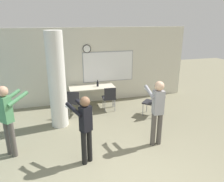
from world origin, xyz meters
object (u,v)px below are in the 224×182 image
Objects in this scene: bottle_on_table at (98,84)px; chair_table_right at (109,97)px; chair_mid_room at (153,101)px; chair_table_left at (75,101)px; person_playing_front at (85,125)px; folding_table at (92,88)px; person_playing_side at (157,108)px; person_watching_back at (8,116)px.

bottle_on_table is 0.27× the size of chair_table_right.
chair_table_left is (-2.46, 0.72, 0.00)m from chair_mid_room.
folding_table is at bearing 76.65° from person_playing_front.
folding_table is at bearing 142.25° from chair_mid_room.
folding_table is at bearing 42.32° from chair_table_left.
chair_table_right is 2.52m from person_playing_side.
person_playing_front is at bearing -24.98° from person_watching_back.
person_watching_back is at bearing -146.66° from chair_table_right.
chair_table_left and chair_table_right have the same top height.
chair_table_left is 0.52× the size of person_playing_side.
chair_mid_room is at bearing -16.35° from chair_table_left.
chair_table_right is at bearing 33.34° from person_watching_back.
bottle_on_table is 3.10m from person_playing_side.
chair_mid_room is at bearing 66.95° from person_playing_side.
chair_table_left is at bearing 127.17° from person_playing_side.
person_playing_side is (1.07, -2.98, 0.30)m from folding_table.
person_playing_side is (-0.69, -1.62, 0.48)m from chair_mid_room.
bottle_on_table is 0.27× the size of chair_table_left.
person_playing_front reaches higher than folding_table.
person_watching_back is 1.80m from person_playing_front.
bottle_on_table reaches higher than chair_table_right.
person_watching_back is 1.02× the size of person_playing_side.
person_playing_side reaches higher than bottle_on_table.
person_playing_side is 1.07× the size of person_playing_front.
chair_table_right is (0.28, -0.57, -0.32)m from bottle_on_table.
person_playing_front reaches higher than chair_table_right.
chair_mid_room is at bearing -31.95° from chair_table_right.
person_watching_back is at bearing -164.94° from chair_mid_room.
bottle_on_table is at bearing 138.68° from chair_mid_room.
chair_table_left is 0.51× the size of person_watching_back.
bottle_on_table is 3.60m from person_watching_back.
person_playing_side is at bearing 8.13° from person_playing_front.
folding_table is 0.78m from chair_table_right.
person_watching_back is (-2.90, -1.91, 0.50)m from chair_table_right.
bottle_on_table is 3.38m from person_playing_front.
folding_table is 3.34m from person_playing_front.
chair_mid_room reaches higher than folding_table.
bottle_on_table is 2.08m from chair_mid_room.
person_watching_back reaches higher than chair_table_left.
person_watching_back is 1.09× the size of person_playing_front.
folding_table is 1.03× the size of person_playing_front.
chair_mid_room is 1.00× the size of chair_table_right.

